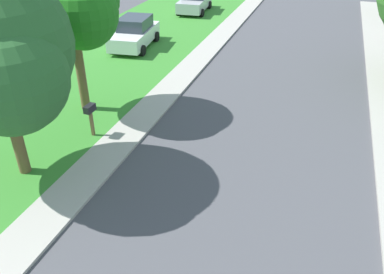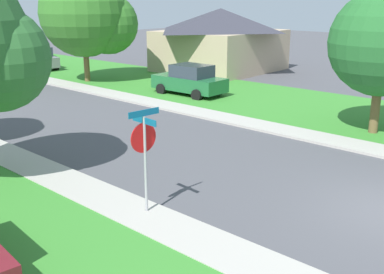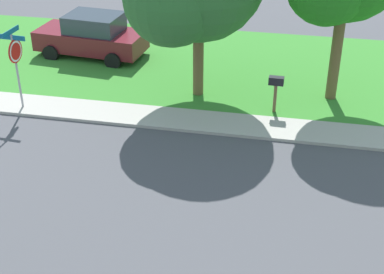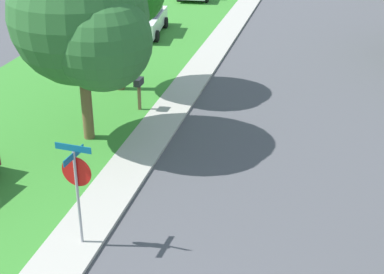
{
  "view_description": "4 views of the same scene",
  "coord_description": "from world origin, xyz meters",
  "px_view_note": "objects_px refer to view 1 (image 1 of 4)",
  "views": [
    {
      "loc": [
        1.78,
        2.32,
        7.6
      ],
      "look_at": [
        -1.57,
        11.99,
        1.4
      ],
      "focal_mm": 36.87,
      "sensor_mm": 36.0,
      "label": 1
    },
    {
      "loc": [
        -11.98,
        -3.67,
        5.38
      ],
      "look_at": [
        -2.0,
        5.49,
        1.4
      ],
      "focal_mm": 44.6,
      "sensor_mm": 36.0,
      "label": 2
    },
    {
      "loc": [
        11.06,
        13.65,
        8.67
      ],
      "look_at": [
        -1.36,
        11.15,
        1.4
      ],
      "focal_mm": 53.51,
      "sensor_mm": 36.0,
      "label": 3
    },
    {
      "loc": [
        1.01,
        -5.93,
        8.71
      ],
      "look_at": [
        -2.66,
        8.57,
        1.4
      ],
      "focal_mm": 54.38,
      "sensor_mm": 36.0,
      "label": 4
    }
  ],
  "objects_px": {
    "mailbox": "(90,113)",
    "tree_sidewalk_mid": "(72,0)",
    "car_white_far_down_street": "(135,33)",
    "car_silver_driveway_right": "(195,1)"
  },
  "relations": [
    {
      "from": "mailbox",
      "to": "tree_sidewalk_mid",
      "type": "bearing_deg",
      "value": 126.42
    },
    {
      "from": "car_silver_driveway_right",
      "to": "tree_sidewalk_mid",
      "type": "relative_size",
      "value": 0.68
    },
    {
      "from": "car_white_far_down_street",
      "to": "mailbox",
      "type": "relative_size",
      "value": 3.42
    },
    {
      "from": "car_silver_driveway_right",
      "to": "mailbox",
      "type": "distance_m",
      "value": 19.2
    },
    {
      "from": "car_silver_driveway_right",
      "to": "tree_sidewalk_mid",
      "type": "height_order",
      "value": "tree_sidewalk_mid"
    },
    {
      "from": "car_silver_driveway_right",
      "to": "car_white_far_down_street",
      "type": "relative_size",
      "value": 0.99
    },
    {
      "from": "tree_sidewalk_mid",
      "to": "car_white_far_down_street",
      "type": "bearing_deg",
      "value": 102.75
    },
    {
      "from": "mailbox",
      "to": "car_white_far_down_street",
      "type": "bearing_deg",
      "value": 107.42
    },
    {
      "from": "car_silver_driveway_right",
      "to": "car_white_far_down_street",
      "type": "xyz_separation_m",
      "value": [
        -0.58,
        -9.2,
        0.0
      ]
    },
    {
      "from": "car_silver_driveway_right",
      "to": "mailbox",
      "type": "xyz_separation_m",
      "value": [
        2.51,
        -19.03,
        0.14
      ]
    }
  ]
}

